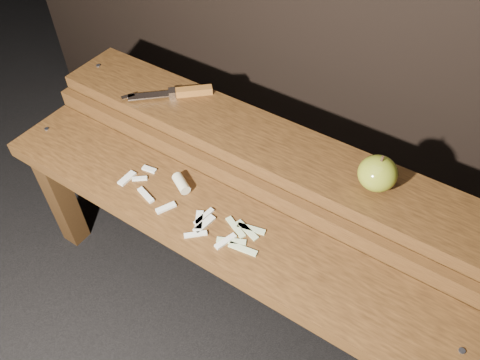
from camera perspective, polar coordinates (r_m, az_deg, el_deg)
The scene contains 6 objects.
ground at distance 1.44m, azimuth -1.35°, elevation -13.69°, with size 60.00×60.00×0.00m, color black.
bench_front_tier at distance 1.12m, azimuth -3.44°, elevation -7.17°, with size 1.20×0.20×0.42m.
bench_rear_tier at distance 1.19m, azimuth 2.79°, elevation 1.94°, with size 1.20×0.21×0.50m.
apple at distance 1.04m, azimuth 16.43°, elevation 0.78°, with size 0.09×0.09×0.09m.
knife at distance 1.27m, azimuth -7.05°, elevation 10.57°, with size 0.19×0.17×0.02m.
apple_scraps at distance 1.10m, azimuth -6.12°, elevation -2.79°, with size 0.39×0.14×0.03m.
Camera 1 is at (0.41, -0.57, 1.26)m, focal length 35.00 mm.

